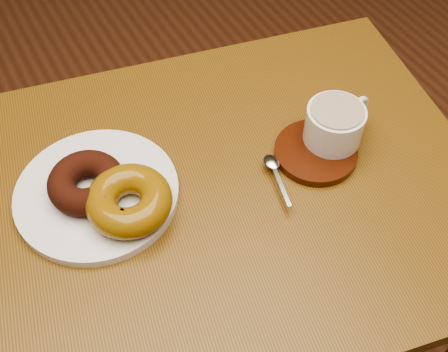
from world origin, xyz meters
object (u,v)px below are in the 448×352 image
donut_plate (97,193)px  cafe_table (214,233)px  saucer (316,152)px  coffee_cup (335,124)px

donut_plate → cafe_table: bearing=-24.7°
donut_plate → saucer: same height
coffee_cup → saucer: bearing=-177.0°
cafe_table → donut_plate: (-0.16, 0.07, 0.13)m
cafe_table → saucer: size_ratio=7.20×
donut_plate → saucer: (0.33, -0.09, -0.00)m
cafe_table → donut_plate: bearing=166.5°
cafe_table → coffee_cup: coffee_cup is taller
donut_plate → coffee_cup: (0.37, -0.08, 0.04)m
cafe_table → coffee_cup: size_ratio=7.81×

